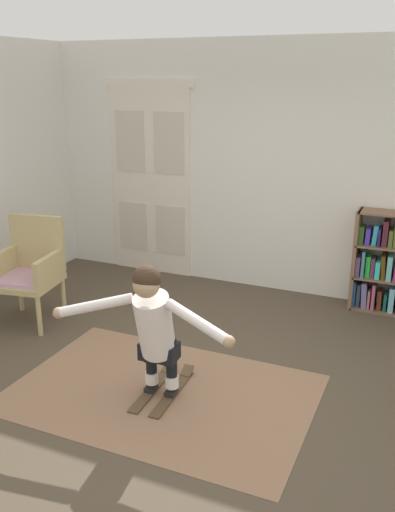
# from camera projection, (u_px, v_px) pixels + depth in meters

# --- Properties ---
(ground_plane) EXTENTS (7.20, 7.20, 0.00)m
(ground_plane) POSITION_uv_depth(u_px,v_px,m) (189.00, 392.00, 4.59)
(ground_plane) COLOR #4D4131
(back_wall) EXTENTS (6.00, 0.10, 2.90)m
(back_wall) POSITION_uv_depth(u_px,v_px,m) (282.00, 170.00, 6.40)
(back_wall) COLOR silver
(back_wall) RESTS_ON ground
(double_door) EXTENTS (1.22, 0.05, 2.45)m
(double_door) POSITION_uv_depth(u_px,v_px,m) (151.00, 179.00, 7.06)
(double_door) COLOR silver
(double_door) RESTS_ON ground
(rug) EXTENTS (2.44, 1.64, 0.01)m
(rug) POSITION_uv_depth(u_px,v_px,m) (162.00, 392.00, 4.57)
(rug) COLOR #8E6A4E
(rug) RESTS_ON ground
(wicker_chair) EXTENTS (0.69, 0.69, 1.10)m
(wicker_chair) POSITION_uv_depth(u_px,v_px,m) (30.00, 268.00, 5.77)
(wicker_chair) COLOR tan
(wicker_chair) RESTS_ON ground
(skis_pair) EXTENTS (0.31, 0.77, 0.07)m
(skis_pair) POSITION_uv_depth(u_px,v_px,m) (163.00, 388.00, 4.59)
(skis_pair) COLOR brown
(skis_pair) RESTS_ON rug
(person_skier) EXTENTS (1.45, 0.56, 1.11)m
(person_skier) POSITION_uv_depth(u_px,v_px,m) (153.00, 323.00, 4.25)
(person_skier) COLOR white
(person_skier) RESTS_ON skis_pair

